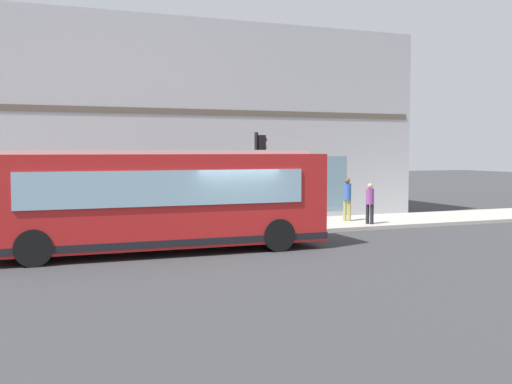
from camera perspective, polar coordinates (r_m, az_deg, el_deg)
ground at (r=19.17m, az=-2.30°, el=-5.37°), size 120.00×120.00×0.00m
sidewalk_curb at (r=23.43m, az=-6.06°, el=-3.52°), size 3.87×40.00×0.15m
building_corner at (r=29.44m, az=-9.56°, el=5.93°), size 8.95×22.24×8.35m
city_bus_nearside at (r=18.95m, az=-8.90°, el=-0.79°), size 2.75×10.08×3.07m
traffic_light_near_corner at (r=22.67m, az=0.33°, el=2.74°), size 0.32×0.49×3.56m
fire_hydrant at (r=22.99m, az=-3.24°, el=-2.55°), size 0.35×0.35×0.74m
pedestrian_near_hydrant at (r=25.99m, az=8.30°, el=-0.37°), size 0.32×0.32×1.78m
pedestrian_near_building_entrance at (r=23.80m, az=-7.24°, el=-0.92°), size 0.32×0.32×1.66m
pedestrian_walking_along_curb at (r=25.31m, az=3.89°, el=-0.75°), size 0.32×0.32×1.58m
pedestrian_by_light_pole at (r=25.10m, az=10.33°, el=-0.79°), size 0.32×0.32×1.61m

